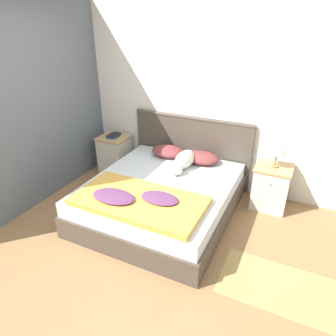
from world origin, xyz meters
TOP-DOWN VIEW (x-y plane):
  - ground_plane at (0.00, 0.00)m, footprint 16.00×16.00m
  - wall_back at (0.00, 2.13)m, footprint 9.00×0.06m
  - wall_side_left at (-1.63, 1.05)m, footprint 0.06×3.10m
  - bed at (0.01, 1.07)m, footprint 1.71×1.92m
  - headboard at (0.01, 2.06)m, footprint 1.79×0.06m
  - nightstand_left at (-1.21, 1.83)m, footprint 0.46×0.43m
  - nightstand_right at (1.23, 1.83)m, footprint 0.46×0.43m
  - pillow_left at (-0.25, 1.81)m, footprint 0.48×0.36m
  - pillow_right at (0.27, 1.81)m, footprint 0.48×0.36m
  - quilt at (0.00, 0.53)m, footprint 1.42×0.75m
  - dog at (0.11, 1.55)m, footprint 0.23×0.69m
  - book_stack at (-1.21, 1.82)m, footprint 0.15×0.22m
  - table_lamp at (1.23, 1.83)m, footprint 0.23×0.23m
  - rug at (1.54, 0.47)m, footprint 1.08×0.64m

SIDE VIEW (x-z plane):
  - ground_plane at x=0.00m, z-range 0.00..0.00m
  - rug at x=1.54m, z-range 0.00..0.00m
  - bed at x=0.01m, z-range 0.00..0.46m
  - nightstand_left at x=-1.21m, z-range 0.00..0.59m
  - nightstand_right at x=1.23m, z-range 0.00..0.59m
  - quilt at x=0.00m, z-range 0.44..0.56m
  - headboard at x=0.01m, z-range 0.02..1.04m
  - pillow_left at x=-0.25m, z-range 0.46..0.61m
  - pillow_right at x=0.27m, z-range 0.46..0.61m
  - dog at x=0.11m, z-range 0.45..0.67m
  - book_stack at x=-1.21m, z-range 0.59..0.64m
  - table_lamp at x=1.23m, z-range 0.68..1.00m
  - wall_back at x=0.00m, z-range 0.00..2.55m
  - wall_side_left at x=-1.63m, z-range 0.00..2.55m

